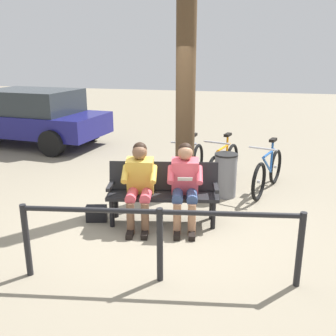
{
  "coord_description": "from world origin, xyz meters",
  "views": [
    {
      "loc": [
        -1.39,
        4.94,
        2.41
      ],
      "look_at": [
        -0.03,
        -0.4,
        0.75
      ],
      "focal_mm": 41.23,
      "sensor_mm": 36.0,
      "label": 1
    }
  ],
  "objects_px": {
    "bench": "(163,188)",
    "person_companion": "(140,181)",
    "person_reading": "(185,182)",
    "bicycle_red": "(190,166)",
    "parked_car": "(29,116)",
    "tree_trunk": "(186,73)",
    "bicycle_black": "(223,165)",
    "bicycle_green": "(268,172)",
    "handbag": "(96,214)",
    "litter_bin": "(225,175)"
  },
  "relations": [
    {
      "from": "bench",
      "to": "person_companion",
      "type": "relative_size",
      "value": 1.39
    },
    {
      "from": "person_reading",
      "to": "bicycle_red",
      "type": "distance_m",
      "value": 1.88
    },
    {
      "from": "person_companion",
      "to": "parked_car",
      "type": "height_order",
      "value": "parked_car"
    },
    {
      "from": "tree_trunk",
      "to": "bicycle_black",
      "type": "relative_size",
      "value": 2.53
    },
    {
      "from": "bicycle_red",
      "to": "tree_trunk",
      "type": "bearing_deg",
      "value": 6.04
    },
    {
      "from": "bicycle_green",
      "to": "bicycle_black",
      "type": "distance_m",
      "value": 0.86
    },
    {
      "from": "handbag",
      "to": "bicycle_red",
      "type": "xyz_separation_m",
      "value": [
        -1.01,
        -2.02,
        0.24
      ]
    },
    {
      "from": "parked_car",
      "to": "bicycle_black",
      "type": "bearing_deg",
      "value": 164.72
    },
    {
      "from": "bench",
      "to": "bicycle_green",
      "type": "relative_size",
      "value": 1.02
    },
    {
      "from": "person_reading",
      "to": "handbag",
      "type": "distance_m",
      "value": 1.41
    },
    {
      "from": "person_reading",
      "to": "handbag",
      "type": "bearing_deg",
      "value": -3.66
    },
    {
      "from": "handbag",
      "to": "parked_car",
      "type": "distance_m",
      "value": 5.69
    },
    {
      "from": "tree_trunk",
      "to": "litter_bin",
      "type": "xyz_separation_m",
      "value": [
        -0.72,
        -0.02,
        -1.7
      ]
    },
    {
      "from": "person_companion",
      "to": "bicycle_green",
      "type": "bearing_deg",
      "value": -144.8
    },
    {
      "from": "person_reading",
      "to": "parked_car",
      "type": "distance_m",
      "value": 6.48
    },
    {
      "from": "bicycle_green",
      "to": "bicycle_black",
      "type": "relative_size",
      "value": 0.99
    },
    {
      "from": "bench",
      "to": "bicycle_black",
      "type": "bearing_deg",
      "value": -120.86
    },
    {
      "from": "bench",
      "to": "litter_bin",
      "type": "relative_size",
      "value": 2.19
    },
    {
      "from": "bicycle_green",
      "to": "bicycle_black",
      "type": "height_order",
      "value": "same"
    },
    {
      "from": "tree_trunk",
      "to": "bicycle_black",
      "type": "xyz_separation_m",
      "value": [
        -0.6,
        -0.69,
        -1.72
      ]
    },
    {
      "from": "bicycle_green",
      "to": "parked_car",
      "type": "xyz_separation_m",
      "value": [
        6.24,
        -2.24,
        0.41
      ]
    },
    {
      "from": "parked_car",
      "to": "person_companion",
      "type": "bearing_deg",
      "value": 142.1
    },
    {
      "from": "handbag",
      "to": "bicycle_green",
      "type": "height_order",
      "value": "bicycle_green"
    },
    {
      "from": "person_reading",
      "to": "person_companion",
      "type": "height_order",
      "value": "same"
    },
    {
      "from": "bicycle_black",
      "to": "bench",
      "type": "bearing_deg",
      "value": -5.91
    },
    {
      "from": "bicycle_green",
      "to": "bicycle_red",
      "type": "relative_size",
      "value": 0.97
    },
    {
      "from": "handbag",
      "to": "bicycle_green",
      "type": "bearing_deg",
      "value": -141.33
    },
    {
      "from": "person_companion",
      "to": "bicycle_green",
      "type": "xyz_separation_m",
      "value": [
        -1.77,
        -1.89,
        -0.3
      ]
    },
    {
      "from": "person_reading",
      "to": "bicycle_black",
      "type": "height_order",
      "value": "person_reading"
    },
    {
      "from": "person_companion",
      "to": "bicycle_green",
      "type": "distance_m",
      "value": 2.61
    },
    {
      "from": "bench",
      "to": "bicycle_red",
      "type": "height_order",
      "value": "bicycle_red"
    },
    {
      "from": "bench",
      "to": "bicycle_red",
      "type": "xyz_separation_m",
      "value": [
        -0.06,
        -1.74,
        -0.15
      ]
    },
    {
      "from": "person_companion",
      "to": "handbag",
      "type": "height_order",
      "value": "person_companion"
    },
    {
      "from": "bicycle_red",
      "to": "parked_car",
      "type": "bearing_deg",
      "value": -108.06
    },
    {
      "from": "litter_bin",
      "to": "parked_car",
      "type": "bearing_deg",
      "value": -25.75
    },
    {
      "from": "litter_bin",
      "to": "bicycle_red",
      "type": "distance_m",
      "value": 0.87
    },
    {
      "from": "tree_trunk",
      "to": "litter_bin",
      "type": "bearing_deg",
      "value": -178.78
    },
    {
      "from": "bench",
      "to": "person_companion",
      "type": "xyz_separation_m",
      "value": [
        0.28,
        0.23,
        0.16
      ]
    },
    {
      "from": "person_companion",
      "to": "handbag",
      "type": "distance_m",
      "value": 0.86
    },
    {
      "from": "bicycle_black",
      "to": "parked_car",
      "type": "height_order",
      "value": "parked_car"
    },
    {
      "from": "person_companion",
      "to": "bicycle_black",
      "type": "distance_m",
      "value": 2.37
    },
    {
      "from": "bicycle_black",
      "to": "tree_trunk",
      "type": "bearing_deg",
      "value": -27.76
    },
    {
      "from": "bench",
      "to": "bicycle_green",
      "type": "xyz_separation_m",
      "value": [
        -1.48,
        -1.67,
        -0.15
      ]
    },
    {
      "from": "handbag",
      "to": "bicycle_black",
      "type": "height_order",
      "value": "bicycle_black"
    },
    {
      "from": "handbag",
      "to": "parked_car",
      "type": "bearing_deg",
      "value": -47.76
    },
    {
      "from": "person_reading",
      "to": "tree_trunk",
      "type": "xyz_separation_m",
      "value": [
        0.28,
        -1.32,
        1.42
      ]
    },
    {
      "from": "person_reading",
      "to": "bicycle_green",
      "type": "relative_size",
      "value": 0.74
    },
    {
      "from": "bicycle_black",
      "to": "bicycle_red",
      "type": "xyz_separation_m",
      "value": [
        0.6,
        0.18,
        0.0
      ]
    },
    {
      "from": "person_reading",
      "to": "bicycle_red",
      "type": "relative_size",
      "value": 0.72
    },
    {
      "from": "bicycle_red",
      "to": "person_companion",
      "type": "bearing_deg",
      "value": -3.83
    }
  ]
}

